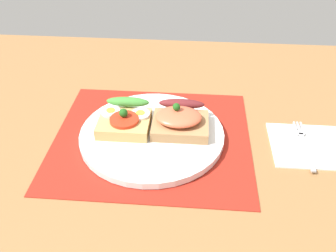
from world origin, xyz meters
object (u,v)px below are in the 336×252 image
object	(u,v)px
sandwich_salmon	(180,120)
napkin	(308,146)
sandwich_egg_tomato	(125,120)
fork	(304,143)
plate	(152,134)

from	to	relation	value
sandwich_salmon	napkin	world-z (taller)	sandwich_salmon
sandwich_egg_tomato	napkin	bearing A→B (deg)	-2.66
sandwich_salmon	sandwich_egg_tomato	bearing A→B (deg)	-178.64
sandwich_egg_tomato	napkin	size ratio (longest dim) A/B	0.72
napkin	fork	bearing A→B (deg)	162.32
sandwich_salmon	plate	bearing A→B (deg)	-163.64
plate	napkin	bearing A→B (deg)	-0.64
plate	sandwich_salmon	bearing A→B (deg)	16.36
plate	sandwich_egg_tomato	size ratio (longest dim) A/B	2.77
plate	sandwich_salmon	distance (cm)	5.88
napkin	fork	distance (cm)	0.92
sandwich_salmon	fork	xyz separation A→B (cm)	(22.78, -1.57, -2.76)
sandwich_salmon	fork	size ratio (longest dim) A/B	0.74
plate	napkin	xyz separation A→B (cm)	(28.61, -0.32, -0.64)
plate	napkin	distance (cm)	28.62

